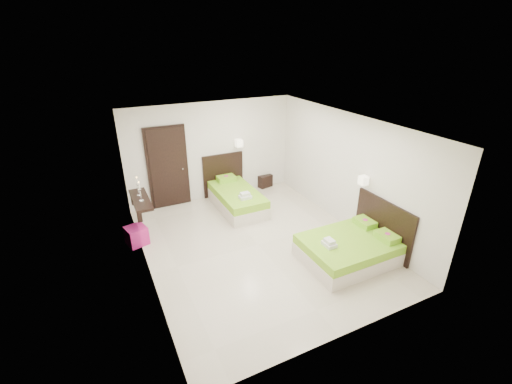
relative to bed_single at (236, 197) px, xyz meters
name	(u,v)px	position (x,y,z in m)	size (l,w,h in m)	color
floor	(258,245)	(-0.28, -1.87, -0.29)	(5.50, 5.50, 0.00)	beige
bed_single	(236,197)	(0.00, 0.00, 0.00)	(1.15, 1.91, 1.58)	beige
bed_double	(351,247)	(1.16, -3.13, -0.02)	(1.78, 1.51, 1.46)	beige
nightstand	(264,180)	(1.28, 0.89, -0.11)	(0.41, 0.36, 0.36)	black
ottoman	(137,235)	(-2.59, -0.69, -0.09)	(0.40, 0.40, 0.40)	#AD176A
door	(168,168)	(-1.48, 0.83, 0.76)	(1.02, 0.15, 2.14)	black
console_shelf	(140,200)	(-2.37, -0.27, 0.53)	(0.35, 1.20, 0.78)	black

